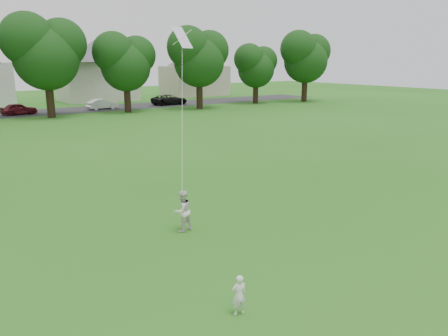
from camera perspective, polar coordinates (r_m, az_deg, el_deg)
ground at (r=12.05m, az=-2.32°, el=-13.96°), size 160.00×160.00×0.00m
toddler at (r=10.26m, az=1.96°, el=-16.24°), size 0.40×0.31×0.97m
older_boy at (r=14.77m, az=-5.46°, el=-5.61°), size 0.78×0.66×1.42m
kite at (r=16.05m, az=-5.49°, el=7.17°), size 1.64×2.17×6.80m
tree_row at (r=45.70m, az=-24.92°, el=13.40°), size 81.21×9.41×10.34m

